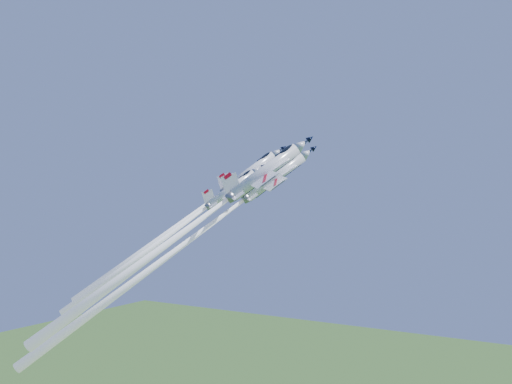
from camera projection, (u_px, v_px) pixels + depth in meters
The scene contains 4 objects.
jet_lead at pixel (180, 247), 106.08m from camera, with size 37.19×36.61×46.89m.
jet_left at pixel (189, 218), 110.15m from camera, with size 28.08×27.30×34.48m.
jet_right at pixel (183, 232), 96.03m from camera, with size 32.86×31.93×40.33m.
jet_slot at pixel (172, 233), 105.78m from camera, with size 25.60×24.96×31.64m.
Camera 1 is at (55.01, -90.83, 92.16)m, focal length 40.00 mm.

